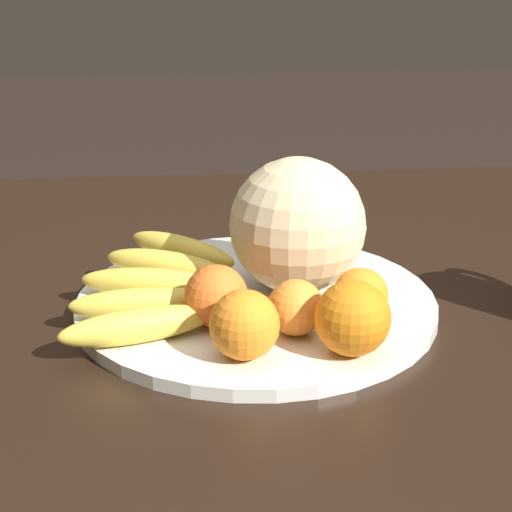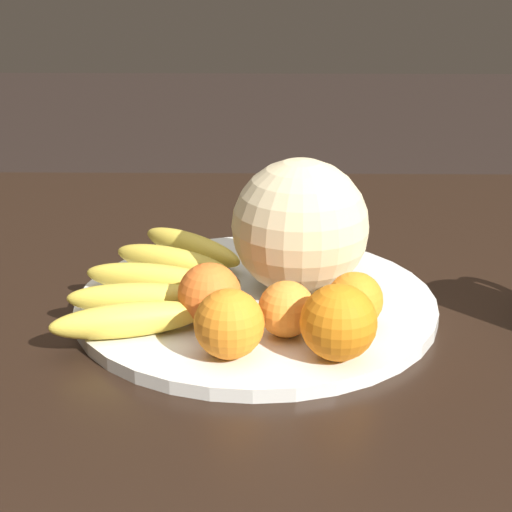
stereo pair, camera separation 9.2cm
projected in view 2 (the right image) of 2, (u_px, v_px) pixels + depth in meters
The scene contains 9 objects.
kitchen_table at pixel (230, 380), 0.95m from camera, with size 1.64×1.15×0.73m.
fruit_bowl at pixel (256, 304), 0.95m from camera, with size 0.40×0.40×0.01m.
melon at pixel (300, 227), 0.94m from camera, with size 0.15×0.15×0.15m.
banana_bunch at pixel (160, 280), 0.95m from camera, with size 0.20×0.31×0.04m.
orange_front_left at pixel (355, 300), 0.87m from camera, with size 0.06×0.06×0.06m.
orange_front_right at pixel (229, 324), 0.81m from camera, with size 0.07×0.07×0.07m.
orange_mid_center at pixel (210, 294), 0.87m from camera, with size 0.07×0.07×0.07m.
orange_back_left at pixel (339, 322), 0.80m from camera, with size 0.07×0.07×0.07m.
orange_back_right at pixel (286, 309), 0.85m from camera, with size 0.06×0.06×0.06m.
Camera 2 is at (-0.04, 0.84, 1.13)m, focal length 60.00 mm.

